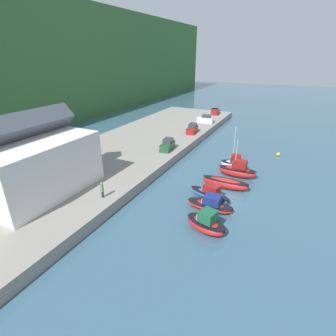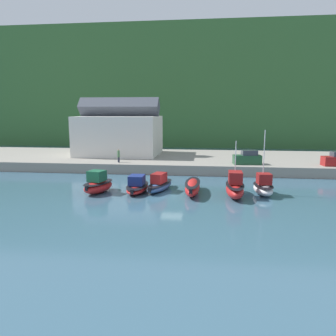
{
  "view_description": "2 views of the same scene",
  "coord_description": "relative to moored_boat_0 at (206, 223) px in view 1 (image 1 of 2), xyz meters",
  "views": [
    {
      "loc": [
        -33.0,
        -6.73,
        18.68
      ],
      "look_at": [
        -0.14,
        9.43,
        2.67
      ],
      "focal_mm": 28.0,
      "sensor_mm": 36.0,
      "label": 1
    },
    {
      "loc": [
        3.91,
        -36.58,
        9.57
      ],
      "look_at": [
        -0.89,
        3.63,
        2.58
      ],
      "focal_mm": 35.0,
      "sensor_mm": 36.0,
      "label": 2
    }
  ],
  "objects": [
    {
      "name": "ground_plane",
      "position": [
        8.91,
        -0.28,
        -1.0
      ],
      "size": [
        320.0,
        320.0,
        0.0
      ],
      "primitive_type": "plane",
      "color": "#385B70"
    },
    {
      "name": "quay_promenade",
      "position": [
        8.91,
        22.29,
        -0.22
      ],
      "size": [
        102.7,
        21.35,
        1.54
      ],
      "color": "gray",
      "rests_on": "ground_plane"
    },
    {
      "name": "harbor_clubhouse",
      "position": [
        -3.58,
        23.57,
        4.49
      ],
      "size": [
        14.97,
        12.11,
        10.66
      ],
      "color": "silver",
      "rests_on": "quay_promenade"
    },
    {
      "name": "moored_boat_0",
      "position": [
        0.0,
        0.0,
        0.0
      ],
      "size": [
        3.68,
        5.36,
        2.7
      ],
      "rotation": [
        0.0,
        0.0,
        -0.27
      ],
      "color": "red",
      "rests_on": "ground_plane"
    },
    {
      "name": "moored_boat_1",
      "position": [
        4.58,
        0.92,
        -0.26
      ],
      "size": [
        2.44,
        6.1,
        2.08
      ],
      "rotation": [
        0.0,
        0.0,
        -0.01
      ],
      "color": "red",
      "rests_on": "ground_plane"
    },
    {
      "name": "moored_boat_2",
      "position": [
        7.17,
        1.84,
        -0.2
      ],
      "size": [
        3.46,
        6.47,
        2.23
      ],
      "rotation": [
        0.0,
        0.0,
        -0.27
      ],
      "color": "#33568E",
      "rests_on": "ground_plane"
    },
    {
      "name": "moored_boat_3",
      "position": [
        11.23,
        0.78,
        -0.16
      ],
      "size": [
        1.83,
        7.14,
        1.58
      ],
      "rotation": [
        0.0,
        0.0,
        -0.01
      ],
      "color": "red",
      "rests_on": "ground_plane"
    },
    {
      "name": "moored_boat_4",
      "position": [
        16.07,
        0.01,
        0.11
      ],
      "size": [
        2.12,
        6.22,
        6.32
      ],
      "rotation": [
        0.0,
        0.0,
        -0.01
      ],
      "color": "red",
      "rests_on": "ground_plane"
    },
    {
      "name": "moored_boat_5",
      "position": [
        19.43,
        1.31,
        -0.05
      ],
      "size": [
        2.48,
        4.69,
        7.52
      ],
      "rotation": [
        0.0,
        0.0,
        0.09
      ],
      "color": "white",
      "rests_on": "ground_plane"
    },
    {
      "name": "parked_car_0",
      "position": [
        43.23,
        14.82,
        1.47
      ],
      "size": [
        2.29,
        4.39,
        2.16
      ],
      "rotation": [
        0.0,
        0.0,
        0.12
      ],
      "color": "silver",
      "rests_on": "quay_promenade"
    },
    {
      "name": "parked_car_1",
      "position": [
        32.32,
        14.35,
        1.47
      ],
      "size": [
        4.35,
        2.18,
        2.16
      ],
      "rotation": [
        0.0,
        0.0,
        1.66
      ],
      "color": "maroon",
      "rests_on": "quay_promenade"
    },
    {
      "name": "parked_car_2",
      "position": [
        19.11,
        14.33,
        1.47
      ],
      "size": [
        4.39,
        2.31,
        2.16
      ],
      "rotation": [
        0.0,
        0.0,
        1.7
      ],
      "color": "#1E4C2D",
      "rests_on": "quay_promenade"
    },
    {
      "name": "pickup_truck_0",
      "position": [
        54.72,
        15.56,
        1.37
      ],
      "size": [
        4.88,
        2.38,
        1.9
      ],
      "rotation": [
        0.0,
        0.0,
        1.66
      ],
      "color": "maroon",
      "rests_on": "quay_promenade"
    },
    {
      "name": "person_on_quay",
      "position": [
        -1.18,
        13.7,
        1.65
      ],
      "size": [
        0.4,
        0.4,
        2.14
      ],
      "color": "#232838",
      "rests_on": "quay_promenade"
    },
    {
      "name": "mooring_buoy_1",
      "position": [
        29.36,
        -5.2,
        -0.63
      ],
      "size": [
        0.73,
        0.73,
        0.73
      ],
      "color": "yellow",
      "rests_on": "ground_plane"
    }
  ]
}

